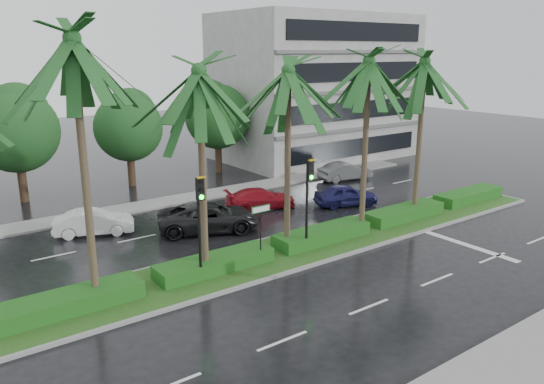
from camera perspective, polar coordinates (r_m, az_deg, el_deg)
ground at (r=23.58m, az=1.48°, el=-7.75°), size 120.00×120.00×0.00m
near_sidewalk at (r=17.57m, az=23.33°, el=-17.40°), size 40.00×2.40×0.12m
far_sidewalk at (r=33.32m, az=-11.25°, el=-1.05°), size 40.00×2.00×0.12m
median at (r=24.28m, az=0.03°, el=-6.84°), size 36.00×4.00×0.15m
hedge at (r=24.15m, az=0.03°, el=-6.02°), size 35.20×1.40×0.60m
lane_markings at (r=25.13m, az=7.61°, el=-6.39°), size 34.00×13.06×0.01m
palm_row at (r=21.86m, az=-2.70°, el=12.04°), size 26.30×4.20×10.16m
signal_median_left at (r=20.73m, az=-7.76°, el=-2.31°), size 0.34×0.42×4.36m
signal_median_right at (r=23.72m, az=3.96°, el=0.02°), size 0.34×0.42×4.36m
street_sign at (r=22.64m, az=-1.23°, el=-2.99°), size 0.95×0.09×2.60m
bg_trees at (r=37.22m, az=-16.43°, el=7.54°), size 33.17×5.35×7.72m
building at (r=46.55m, az=4.59°, el=11.14°), size 16.00×10.00×12.00m
car_white at (r=28.47m, az=-18.62°, el=-3.11°), size 2.73×4.16×1.30m
car_darkgrey at (r=27.67m, az=-6.79°, el=-2.73°), size 4.34×5.82×1.47m
car_red at (r=31.43m, az=-1.25°, el=-0.69°), size 2.86×4.51×1.22m
car_blue at (r=32.28m, az=7.96°, el=-0.33°), size 2.79×4.12×1.30m
car_grey at (r=38.63m, az=7.87°, el=2.23°), size 2.05×4.17×1.31m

